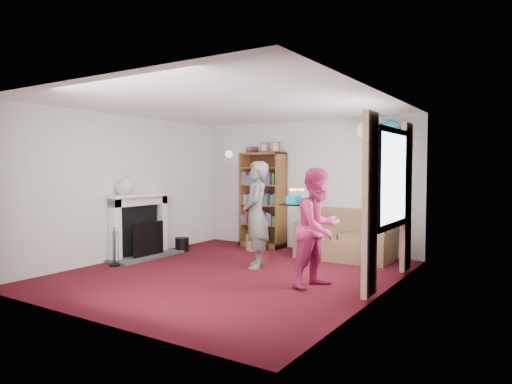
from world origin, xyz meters
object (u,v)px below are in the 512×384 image
Objects in this scene: bookcase at (263,201)px; person_magenta at (319,228)px; person_striped at (256,215)px; birthday_cake at (297,200)px; sofa at (346,240)px.

bookcase reaches higher than person_magenta.
bookcase is at bearing 177.55° from person_striped.
bookcase reaches higher than birthday_cake.
person_magenta is at bearing 36.84° from person_striped.
sofa is (1.86, -0.23, -0.60)m from bookcase.
person_striped is (0.94, -1.74, -0.08)m from bookcase.
sofa is at bearing -7.18° from bookcase.
person_magenta is (0.42, -2.06, 0.47)m from sofa.
bookcase is 1.24× the size of person_striped.
sofa is 1.02× the size of person_magenta.
birthday_cake is (1.90, -2.20, 0.21)m from bookcase.
person_magenta is 0.52m from birthday_cake.
person_magenta is (1.34, -0.55, -0.05)m from person_striped.
birthday_cake is at bearing -49.14° from bookcase.
bookcase is at bearing 59.78° from person_magenta.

